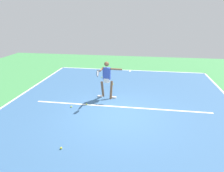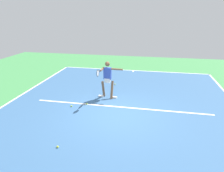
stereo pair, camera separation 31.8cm
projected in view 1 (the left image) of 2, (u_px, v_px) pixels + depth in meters
name	position (u px, v px, depth m)	size (l,w,h in m)	color
ground_plane	(118.00, 115.00, 8.00)	(23.49, 23.49, 0.00)	#428E4C
court_surface	(118.00, 115.00, 8.00)	(10.07, 13.60, 0.00)	#38608E
court_line_baseline_near	(130.00, 70.00, 14.27)	(10.07, 0.10, 0.01)	white
court_line_sideline_right	(3.00, 106.00, 8.72)	(0.10, 13.60, 0.01)	white
court_line_service	(120.00, 107.00, 8.69)	(7.55, 0.10, 0.01)	white
court_line_centre_mark	(130.00, 71.00, 14.09)	(0.10, 0.30, 0.01)	white
tennis_player	(107.00, 78.00, 9.29)	(1.17, 1.22, 1.76)	brown
tennis_ball_near_player	(71.00, 107.00, 8.63)	(0.07, 0.07, 0.07)	#CCE033
tennis_ball_centre_court	(87.00, 104.00, 8.87)	(0.07, 0.07, 0.07)	#C6E53D
tennis_ball_by_baseline	(102.00, 77.00, 12.60)	(0.07, 0.07, 0.07)	#CCE033
tennis_ball_by_sideline	(113.00, 84.00, 11.37)	(0.07, 0.07, 0.07)	#C6E53D
tennis_ball_near_service_line	(61.00, 148.00, 5.98)	(0.07, 0.07, 0.07)	yellow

